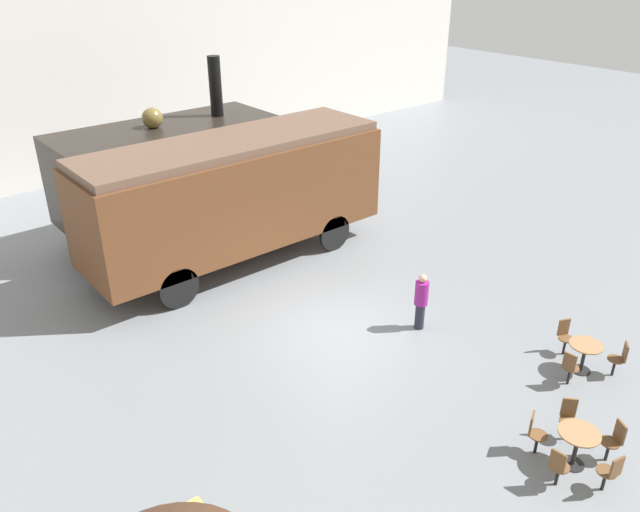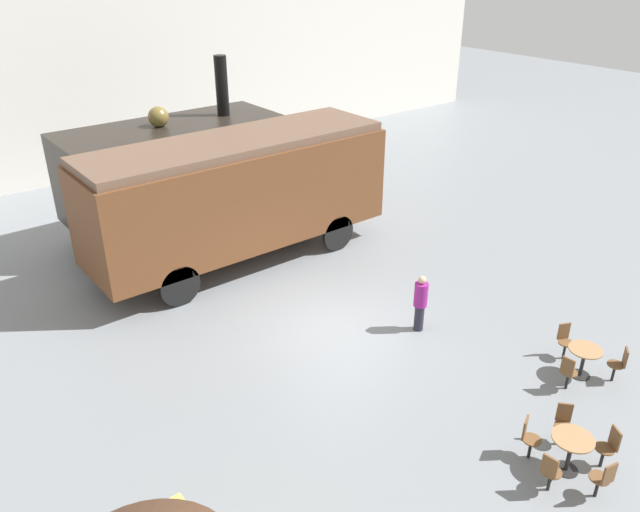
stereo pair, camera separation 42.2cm
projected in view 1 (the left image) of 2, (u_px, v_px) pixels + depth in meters
The scene contains 15 objects.
ground_plane at pixel (338, 329), 15.77m from camera, with size 80.00×80.00×0.00m, color gray.
backdrop_wall at pixel (81, 65), 24.17m from camera, with size 44.00×0.15×9.00m.
steam_locomotive at pixel (169, 168), 20.24m from camera, with size 7.13×2.83×5.52m.
passenger_coach_wooden at pixel (235, 191), 18.17m from camera, with size 9.09×2.75×3.82m.
cafe_table_near at pixel (578, 441), 11.41m from camera, with size 0.76×0.76×0.78m.
cafe_table_mid at pixel (585, 351), 13.99m from camera, with size 0.74×0.74×0.72m.
cafe_chair_0 at pixel (614, 439), 11.56m from camera, with size 0.40×0.39×0.87m.
cafe_chair_1 at pixel (569, 416), 12.11m from camera, with size 0.40×0.40×0.87m.
cafe_chair_2 at pixel (535, 431), 11.75m from camera, with size 0.38×0.40×0.87m.
cafe_chair_3 at pixel (558, 466), 10.97m from camera, with size 0.37×0.36×0.87m.
cafe_chair_4 at pixel (611, 471), 10.85m from camera, with size 0.36×0.38×0.87m.
cafe_chair_5 at pixel (570, 366), 13.53m from camera, with size 0.37×0.36×0.87m.
cafe_chair_6 at pixel (620, 357), 13.84m from camera, with size 0.40×0.40×0.87m.
cafe_chair_7 at pixel (565, 334), 14.64m from camera, with size 0.38×0.40×0.87m.
visitor_person at pixel (421, 300), 15.45m from camera, with size 0.34×0.34×1.52m.
Camera 1 is at (-8.85, -9.88, 8.74)m, focal length 35.00 mm.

